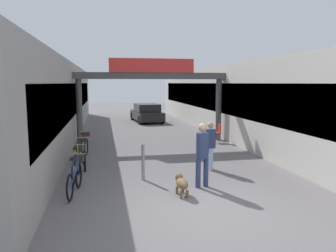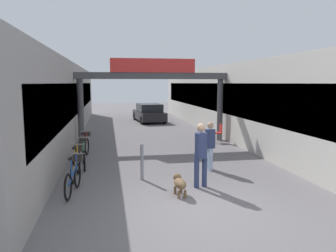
{
  "view_description": "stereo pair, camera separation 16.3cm",
  "coord_description": "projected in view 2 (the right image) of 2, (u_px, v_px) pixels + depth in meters",
  "views": [
    {
      "loc": [
        -2.26,
        -6.87,
        2.84
      ],
      "look_at": [
        0.0,
        4.55,
        1.3
      ],
      "focal_mm": 35.0,
      "sensor_mm": 36.0,
      "label": 1
    },
    {
      "loc": [
        -2.1,
        -6.9,
        2.84
      ],
      "look_at": [
        0.0,
        4.55,
        1.3
      ],
      "focal_mm": 35.0,
      "sensor_mm": 36.0,
      "label": 2
    }
  ],
  "objects": [
    {
      "name": "bollard_post_metal",
      "position": [
        142.0,
        161.0,
        9.59
      ],
      "size": [
        0.1,
        0.1,
        1.09
      ],
      "color": "gray",
      "rests_on": "ground_plane"
    },
    {
      "name": "dog_on_leash",
      "position": [
        179.0,
        183.0,
        8.29
      ],
      "size": [
        0.3,
        0.7,
        0.51
      ],
      "color": "brown",
      "rests_on": "ground_plane"
    },
    {
      "name": "ground_plane",
      "position": [
        204.0,
        208.0,
        7.47
      ],
      "size": [
        80.0,
        80.0,
        0.0
      ],
      "primitive_type": "plane",
      "color": "slate"
    },
    {
      "name": "pedestrian_with_dog",
      "position": [
        201.0,
        151.0,
        8.84
      ],
      "size": [
        0.4,
        0.4,
        1.77
      ],
      "color": "navy",
      "rests_on": "ground_plane"
    },
    {
      "name": "storefront_left",
      "position": [
        50.0,
        101.0,
        17.05
      ],
      "size": [
        3.0,
        26.0,
        3.76
      ],
      "color": "#9E9993",
      "rests_on": "ground_plane"
    },
    {
      "name": "arcade_sign_gateway",
      "position": [
        153.0,
        84.0,
        15.41
      ],
      "size": [
        7.4,
        0.47,
        3.96
      ],
      "color": "#4C4C4F",
      "rests_on": "ground_plane"
    },
    {
      "name": "bicycle_blue_nearest",
      "position": [
        74.0,
        176.0,
        8.5
      ],
      "size": [
        0.46,
        1.68,
        0.98
      ],
      "color": "black",
      "rests_on": "ground_plane"
    },
    {
      "name": "bicycle_green_third",
      "position": [
        84.0,
        154.0,
        11.16
      ],
      "size": [
        0.46,
        1.69,
        0.98
      ],
      "color": "black",
      "rests_on": "ground_plane"
    },
    {
      "name": "storefront_right",
      "position": [
        235.0,
        100.0,
        18.86
      ],
      "size": [
        3.0,
        26.0,
        3.76
      ],
      "color": "beige",
      "rests_on": "ground_plane"
    },
    {
      "name": "parked_car_black",
      "position": [
        149.0,
        113.0,
        24.01
      ],
      "size": [
        2.11,
        4.14,
        1.33
      ],
      "color": "black",
      "rests_on": "ground_plane"
    },
    {
      "name": "pedestrian_companion",
      "position": [
        210.0,
        143.0,
        10.67
      ],
      "size": [
        0.38,
        0.39,
        1.58
      ],
      "color": "#A5BFE0",
      "rests_on": "ground_plane"
    },
    {
      "name": "bicycle_red_farthest",
      "position": [
        85.0,
        146.0,
        12.57
      ],
      "size": [
        0.46,
        1.68,
        0.98
      ],
      "color": "black",
      "rests_on": "ground_plane"
    },
    {
      "name": "cafe_chair_red_nearer",
      "position": [
        219.0,
        131.0,
        15.61
      ],
      "size": [
        0.43,
        0.43,
        0.89
      ],
      "color": "gray",
      "rests_on": "ground_plane"
    },
    {
      "name": "bicycle_orange_second",
      "position": [
        76.0,
        163.0,
        9.83
      ],
      "size": [
        0.46,
        1.69,
        0.98
      ],
      "color": "black",
      "rests_on": "ground_plane"
    }
  ]
}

